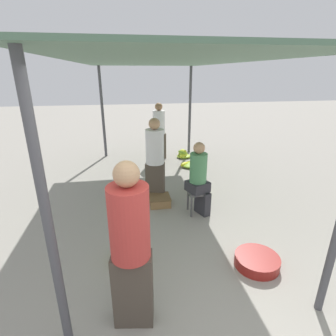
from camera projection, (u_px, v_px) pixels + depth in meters
The scene contains 16 objects.
canopy_post_front_left at pixel (49, 228), 2.04m from camera, with size 0.08×0.08×2.61m, color #4C4C51.
canopy_post_back_left at pixel (103, 113), 7.65m from camera, with size 0.08×0.08×2.61m, color #4C4C51.
canopy_post_back_right at pixel (190, 111), 8.05m from camera, with size 0.08×0.08×2.61m, color #4C4C51.
canopy_tarp at pixel (161, 61), 4.59m from camera, with size 3.02×6.46×0.04m, color #567A60.
vendor_foreground at pixel (131, 247), 2.44m from camera, with size 0.43×0.43×1.76m.
stool at pixel (197, 195), 4.73m from camera, with size 0.34×0.34×0.44m.
vendor_seated at pixel (199, 177), 4.61m from camera, with size 0.45×0.45×1.34m.
basin_black at pixel (257, 261), 3.50m from camera, with size 0.59×0.59×0.14m.
banana_pile_left_0 at pixel (127, 201), 5.12m from camera, with size 0.60×0.55×0.23m.
banana_pile_left_1 at pixel (126, 253), 3.62m from camera, with size 0.51×0.47×0.22m.
banana_pile_right_0 at pixel (192, 165), 7.15m from camera, with size 0.59×0.54×0.16m.
banana_pile_right_1 at pixel (199, 188), 5.63m from camera, with size 0.43×0.53×0.31m.
banana_pile_right_2 at pixel (183, 154), 7.92m from camera, with size 0.43×0.49×0.25m.
crate_near at pixel (160, 200), 5.11m from camera, with size 0.40×0.40×0.18m.
shopper_walking_mid at pixel (155, 159), 5.09m from camera, with size 0.43×0.43×1.65m.
shopper_walking_far at pixel (159, 131), 7.56m from camera, with size 0.46×0.46×1.64m.
Camera 1 is at (-0.68, -1.58, 2.45)m, focal length 28.00 mm.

